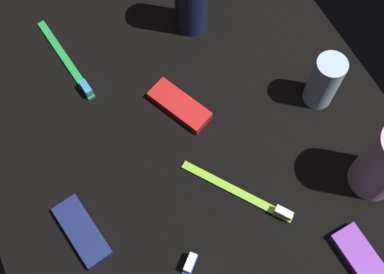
# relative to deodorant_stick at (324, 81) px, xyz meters

# --- Properties ---
(ground_plane) EXTENTS (0.84, 0.64, 0.01)m
(ground_plane) POSITION_rel_deodorant_stick_xyz_m (-0.01, -0.22, -0.06)
(ground_plane) COLOR black
(deodorant_stick) EXTENTS (0.05, 0.05, 0.10)m
(deodorant_stick) POSITION_rel_deodorant_stick_xyz_m (0.00, 0.00, 0.00)
(deodorant_stick) COLOR silver
(deodorant_stick) RESTS_ON ground_plane
(toothbrush_lime) EXTENTS (0.15, 0.11, 0.02)m
(toothbrush_lime) POSITION_rel_deodorant_stick_xyz_m (0.09, -0.19, -0.04)
(toothbrush_lime) COLOR #8CD133
(toothbrush_lime) RESTS_ON ground_plane
(toothbrush_green) EXTENTS (0.18, 0.04, 0.02)m
(toothbrush_green) POSITION_rel_deodorant_stick_xyz_m (-0.24, -0.34, -0.04)
(toothbrush_green) COLOR green
(toothbrush_green) RESTS_ON ground_plane
(snack_bar_purple) EXTENTS (0.11, 0.05, 0.01)m
(snack_bar_purple) POSITION_rel_deodorant_stick_xyz_m (0.25, -0.08, -0.04)
(snack_bar_purple) COLOR purple
(snack_bar_purple) RESTS_ON ground_plane
(snack_bar_red) EXTENTS (0.11, 0.08, 0.01)m
(snack_bar_red) POSITION_rel_deodorant_stick_xyz_m (-0.08, -0.21, -0.04)
(snack_bar_red) COLOR red
(snack_bar_red) RESTS_ON ground_plane
(snack_bar_navy) EXTENTS (0.11, 0.06, 0.01)m
(snack_bar_navy) POSITION_rel_deodorant_stick_xyz_m (0.04, -0.42, -0.04)
(snack_bar_navy) COLOR navy
(snack_bar_navy) RESTS_ON ground_plane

